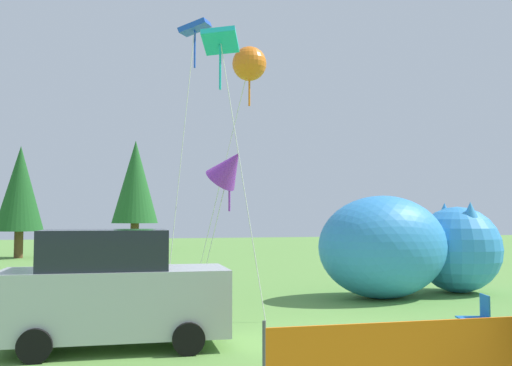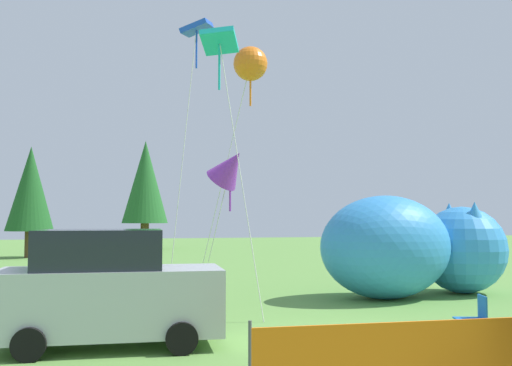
{
  "view_description": "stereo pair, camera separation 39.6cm",
  "coord_description": "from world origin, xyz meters",
  "views": [
    {
      "loc": [
        -5.33,
        -10.64,
        2.53
      ],
      "look_at": [
        -1.13,
        4.57,
        3.5
      ],
      "focal_mm": 40.0,
      "sensor_mm": 36.0,
      "label": 1
    },
    {
      "loc": [
        -4.95,
        -10.74,
        2.53
      ],
      "look_at": [
        -1.13,
        4.57,
        3.5
      ],
      "focal_mm": 40.0,
      "sensor_mm": 36.0,
      "label": 2
    }
  ],
  "objects": [
    {
      "name": "horizon_tree_west",
      "position": [
        -2.5,
        36.25,
        5.4
      ],
      "size": [
        3.69,
        3.69,
        8.8
      ],
      "color": "brown",
      "rests_on": "ground"
    },
    {
      "name": "folding_chair",
      "position": [
        2.29,
        -0.35,
        0.54
      ],
      "size": [
        0.69,
        0.69,
        0.94
      ],
      "rotation": [
        0.0,
        0.0,
        2.84
      ],
      "color": "#1959A5",
      "rests_on": "ground"
    },
    {
      "name": "safety_fence",
      "position": [
        0.24,
        -3.09,
        0.51
      ],
      "size": [
        6.73,
        0.29,
        1.11
      ],
      "rotation": [
        0.0,
        0.0,
        -0.04
      ],
      "color": "orange",
      "rests_on": "ground"
    },
    {
      "name": "kite_blue_box",
      "position": [
        -2.49,
        6.97,
        8.39
      ],
      "size": [
        1.49,
        1.21,
        8.85
      ],
      "color": "silver",
      "rests_on": "ground"
    },
    {
      "name": "kite_orange_flower",
      "position": [
        -0.97,
        5.9,
        7.21
      ],
      "size": [
        1.9,
        2.57,
        7.75
      ],
      "color": "silver",
      "rests_on": "ground"
    },
    {
      "name": "inflatable_cat",
      "position": [
        4.35,
        5.9,
        1.49
      ],
      "size": [
        7.02,
        4.03,
        3.24
      ],
      "rotation": [
        0.0,
        0.0,
        0.18
      ],
      "color": "#338CD8",
      "rests_on": "ground"
    },
    {
      "name": "ground_plane",
      "position": [
        0.0,
        0.0,
        0.0
      ],
      "size": [
        120.0,
        120.0,
        0.0
      ],
      "primitive_type": "plane",
      "color": "#609342"
    },
    {
      "name": "kite_teal_diamond",
      "position": [
        -2.29,
        3.85,
        7.07
      ],
      "size": [
        1.52,
        1.66,
        7.48
      ],
      "color": "silver",
      "rests_on": "ground"
    },
    {
      "name": "kite_purple_delta",
      "position": [
        -1.66,
        5.54,
        4.01
      ],
      "size": [
        1.69,
        2.25,
        4.74
      ],
      "color": "silver",
      "rests_on": "ground"
    },
    {
      "name": "horizon_tree_east",
      "position": [
        -10.15,
        28.05,
        4.36
      ],
      "size": [
        2.98,
        2.98,
        7.11
      ],
      "color": "brown",
      "rests_on": "ground"
    },
    {
      "name": "parked_car",
      "position": [
        -5.03,
        0.93,
        1.11
      ],
      "size": [
        4.41,
        2.16,
        2.3
      ],
      "rotation": [
        0.0,
        0.0,
        -0.05
      ],
      "color": "#B7BCC1",
      "rests_on": "ground"
    }
  ]
}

